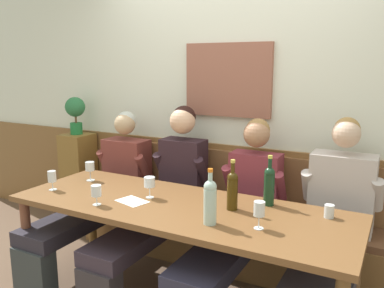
{
  "coord_description": "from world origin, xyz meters",
  "views": [
    {
      "loc": [
        1.28,
        -2.09,
        1.68
      ],
      "look_at": [
        -0.07,
        0.44,
        1.1
      ],
      "focal_mm": 37.3,
      "sensor_mm": 36.0,
      "label": 1
    }
  ],
  "objects": [
    {
      "name": "water_tumbler_center",
      "position": [
        0.93,
        0.35,
        0.78
      ],
      "size": [
        0.06,
        0.06,
        0.08
      ],
      "primitive_type": "cylinder",
      "color": "silver",
      "rests_on": "dining_table"
    },
    {
      "name": "tasting_sheet_left_guest",
      "position": [
        -0.32,
        0.02,
        0.74
      ],
      "size": [
        0.24,
        0.2,
        0.0
      ],
      "primitive_type": "cube",
      "rotation": [
        0.0,
        0.0,
        -0.27
      ],
      "color": "white",
      "rests_on": "dining_table"
    },
    {
      "name": "wine_glass_mid_left",
      "position": [
        -1.0,
        -0.06,
        0.84
      ],
      "size": [
        0.06,
        0.06,
        0.15
      ],
      "color": "silver",
      "rests_on": "dining_table"
    },
    {
      "name": "wine_bottle_amber_mid",
      "position": [
        0.54,
        0.4,
        0.89
      ],
      "size": [
        0.07,
        0.07,
        0.34
      ],
      "color": "#17361F",
      "rests_on": "dining_table"
    },
    {
      "name": "wine_glass_mid_right",
      "position": [
        -0.48,
        -0.15,
        0.84
      ],
      "size": [
        0.07,
        0.07,
        0.14
      ],
      "color": "silver",
      "rests_on": "dining_table"
    },
    {
      "name": "potted_plant",
      "position": [
        -1.62,
        0.86,
        1.21
      ],
      "size": [
        0.2,
        0.2,
        0.38
      ],
      "color": "#1E6E34",
      "rests_on": "corner_pedestal"
    },
    {
      "name": "room_wall_back",
      "position": [
        -0.0,
        1.09,
        1.4
      ],
      "size": [
        6.8,
        0.12,
        2.8
      ],
      "color": "silver",
      "rests_on": "ground"
    },
    {
      "name": "wine_bottle_clear_water",
      "position": [
        0.35,
        0.2,
        0.88
      ],
      "size": [
        0.07,
        0.07,
        0.33
      ],
      "color": "#3C2A0A",
      "rests_on": "dining_table"
    },
    {
      "name": "person_right_seat",
      "position": [
        0.95,
        0.46,
        0.63
      ],
      "size": [
        0.54,
        1.3,
        1.31
      ],
      "color": "#32332E",
      "rests_on": "ground"
    },
    {
      "name": "wine_glass_center_rear",
      "position": [
        -0.92,
        0.27,
        0.85
      ],
      "size": [
        0.07,
        0.07,
        0.16
      ],
      "color": "silver",
      "rests_on": "dining_table"
    },
    {
      "name": "wine_glass_by_bottle",
      "position": [
        0.61,
        -0.01,
        0.86
      ],
      "size": [
        0.07,
        0.07,
        0.16
      ],
      "color": "silver",
      "rests_on": "dining_table"
    },
    {
      "name": "person_center_right_seat",
      "position": [
        -0.96,
        0.45,
        0.6
      ],
      "size": [
        0.52,
        1.3,
        1.25
      ],
      "color": "#313738",
      "rests_on": "ground"
    },
    {
      "name": "corner_pedestal",
      "position": [
        -1.62,
        0.86,
        0.49
      ],
      "size": [
        0.28,
        0.28,
        0.98
      ],
      "primitive_type": "cube",
      "color": "brown",
      "rests_on": "ground"
    },
    {
      "name": "wine_glass_left_end",
      "position": [
        -0.25,
        0.14,
        0.85
      ],
      "size": [
        0.08,
        0.08,
        0.15
      ],
      "color": "silver",
      "rests_on": "dining_table"
    },
    {
      "name": "person_left_seat",
      "position": [
        0.3,
        0.43,
        0.61
      ],
      "size": [
        0.5,
        1.29,
        1.26
      ],
      "color": "#30322F",
      "rests_on": "ground"
    },
    {
      "name": "wine_bottle_green_tall",
      "position": [
        0.33,
        -0.08,
        0.89
      ],
      "size": [
        0.08,
        0.08,
        0.34
      ],
      "color": "#ABC7BC",
      "rests_on": "dining_table"
    },
    {
      "name": "wall_bench",
      "position": [
        0.0,
        0.83,
        0.28
      ],
      "size": [
        2.65,
        0.42,
        0.94
      ],
      "color": "brown",
      "rests_on": "ground"
    },
    {
      "name": "wood_wainscot_panel",
      "position": [
        0.0,
        1.04,
        0.49
      ],
      "size": [
        6.8,
        0.03,
        0.99
      ],
      "primitive_type": "cube",
      "color": "brown",
      "rests_on": "ground"
    },
    {
      "name": "dining_table",
      "position": [
        0.0,
        0.11,
        0.67
      ],
      "size": [
        2.35,
        0.84,
        0.74
      ],
      "color": "brown",
      "rests_on": "ground"
    },
    {
      "name": "person_center_left_seat",
      "position": [
        -0.36,
        0.47,
        0.66
      ],
      "size": [
        0.48,
        1.3,
        1.33
      ],
      "color": "#312C30",
      "rests_on": "ground"
    }
  ]
}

